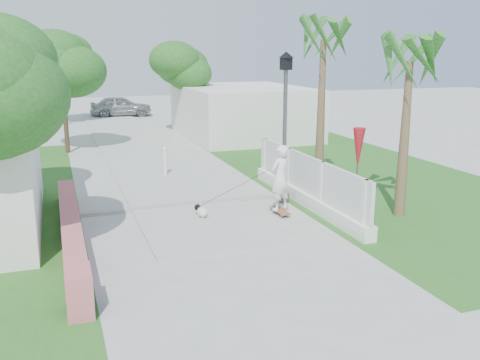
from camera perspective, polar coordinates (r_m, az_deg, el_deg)
name	(u,v)px	position (r m, az deg, el deg)	size (l,w,h in m)	color
ground	(260,291)	(10.45, 2.18, -11.71)	(90.00, 90.00, 0.00)	#B7B7B2
path_strip	(124,135)	(29.33, -12.25, 4.68)	(3.20, 36.00, 0.06)	#B7B7B2
curb	(186,205)	(15.82, -5.77, -2.64)	(6.50, 0.25, 0.10)	#999993
grass_right	(357,174)	(20.28, 12.42, 0.64)	(8.00, 20.00, 0.01)	#296821
pink_wall	(72,235)	(13.02, -17.51, -5.65)	(0.45, 8.20, 0.80)	#C06264
lattice_fence	(306,187)	(15.90, 7.05, -0.74)	(0.35, 7.00, 1.50)	white
building_right	(242,111)	(28.58, 0.25, 7.34)	(6.00, 8.00, 2.60)	silver
street_lamp	(285,122)	(15.77, 4.81, 6.17)	(0.44, 0.44, 4.44)	#59595E
bollard	(165,161)	(19.53, -8.01, 2.06)	(0.14, 0.14, 1.09)	white
patio_umbrella	(358,149)	(15.89, 12.51, 3.25)	(0.36, 0.36, 2.30)	#59595E
tree_path_left	(62,66)	(24.77, -18.48, 11.51)	(3.40, 3.40, 5.23)	#4C3826
tree_path_right	(181,69)	(29.54, -6.26, 11.73)	(3.00, 3.00, 4.79)	#4C3826
tree_path_far	(61,61)	(34.77, -18.51, 11.95)	(3.20, 3.20, 5.17)	#4C3826
palm_far	(323,50)	(17.28, 8.87, 13.56)	(1.80, 1.80, 5.30)	brown
palm_near	(409,71)	(14.92, 17.63, 11.05)	(1.80, 1.80, 4.70)	brown
skateboarder	(255,184)	(14.72, 1.56, -0.42)	(2.58, 0.98, 1.96)	brown
dog	(201,211)	(14.58, -4.15, -3.34)	(0.40, 0.56, 0.40)	white
parked_car	(121,106)	(38.01, -12.60, 7.70)	(1.66, 4.13, 1.41)	#A3A5AA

